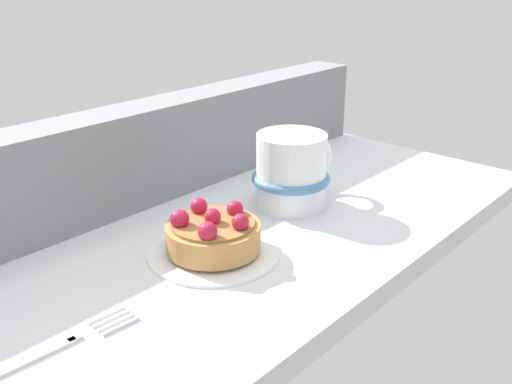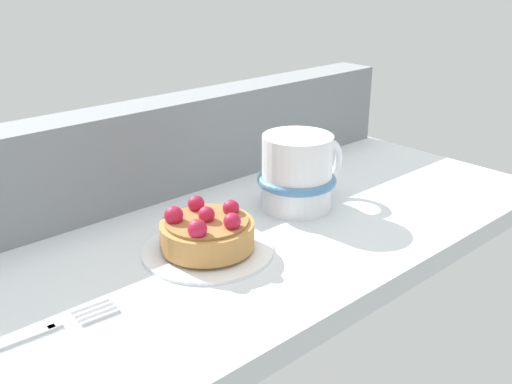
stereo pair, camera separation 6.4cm
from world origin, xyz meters
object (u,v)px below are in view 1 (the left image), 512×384
(dessert_fork, at_px, (40,354))
(coffee_mug, at_px, (293,171))
(dessert_plate, at_px, (214,251))
(raspberry_tart, at_px, (213,233))

(dessert_fork, bearing_deg, coffee_mug, 6.04)
(dessert_plate, relative_size, coffee_mug, 1.06)
(raspberry_tart, bearing_deg, dessert_plate, 4.67)
(raspberry_tart, xyz_separation_m, dessert_fork, (-0.20, -0.02, -0.02))
(raspberry_tart, relative_size, dessert_fork, 0.57)
(dessert_plate, relative_size, raspberry_tart, 1.41)
(dessert_plate, xyz_separation_m, raspberry_tart, (-0.00, -0.00, 0.02))
(dessert_plate, height_order, raspberry_tart, raspberry_tart)
(raspberry_tart, bearing_deg, dessert_fork, -174.65)
(coffee_mug, bearing_deg, dessert_plate, -173.04)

